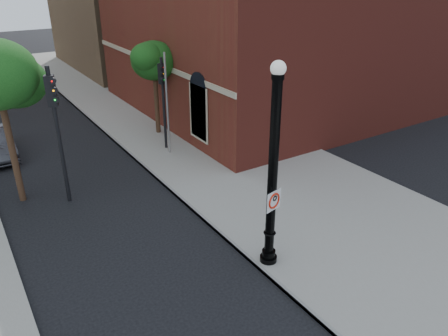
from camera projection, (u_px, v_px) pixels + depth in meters
ground at (207, 304)px, 11.63m from camera, size 120.00×120.00×0.00m
sidewalk_right at (208, 141)px, 22.16m from camera, size 8.00×60.00×0.12m
curb_edge at (135, 158)px, 20.22m from camera, size 0.10×60.00×0.14m
lamppost at (272, 180)px, 11.99m from camera, size 0.52×0.52×6.09m
no_parking_sign at (274, 200)px, 12.09m from camera, size 0.59×0.17×0.60m
traffic_signal_left at (55, 114)px, 15.25m from camera, size 0.41×0.45×5.14m
traffic_signal_right at (163, 89)px, 20.04m from camera, size 0.34×0.39×4.46m
utility_pole at (167, 106)px, 19.77m from camera, size 0.10×0.10×4.79m
street_tree_c at (154, 62)px, 21.72m from camera, size 2.69×2.43×4.85m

